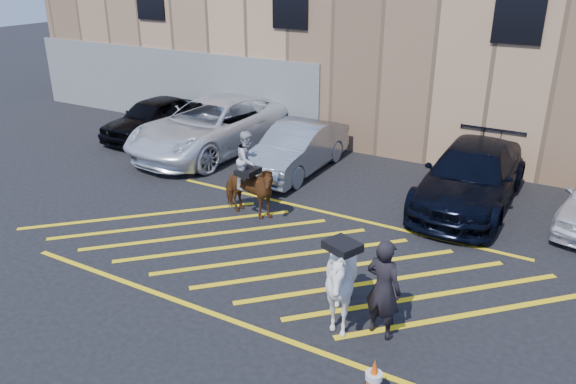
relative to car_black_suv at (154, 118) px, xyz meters
The scene contains 11 objects.
ground 9.93m from the car_black_suv, 30.49° to the right, with size 90.00×90.00×0.00m, color black.
car_black_suv is the anchor object (origin of this frame).
car_white_pickup 2.85m from the car_black_suv, ahead, with size 2.90×6.30×1.75m, color white.
car_silver_sedan 6.20m from the car_black_suv, ahead, with size 1.53×4.38×1.44m, color gray.
car_blue_suv 11.31m from the car_black_suv, ahead, with size 2.19×5.38×1.56m, color black.
handler 13.23m from the car_black_suv, 31.18° to the right, with size 0.66×0.43×1.81m, color black.
warehouse 11.39m from the car_black_suv, 39.28° to the left, with size 32.42×10.20×7.30m.
hatching_zone 10.08m from the car_black_suv, 31.96° to the right, with size 12.60×5.12×0.01m.
mounted_bay 7.78m from the car_black_suv, 30.59° to the right, with size 1.70×0.82×2.21m.
saddled_white 12.70m from the car_black_suv, 33.42° to the right, with size 1.94×2.04×1.79m.
traffic_cone 14.48m from the car_black_suv, 35.45° to the right, with size 0.45×0.45×0.73m.
Camera 1 is at (5.38, -9.58, 6.02)m, focal length 35.00 mm.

